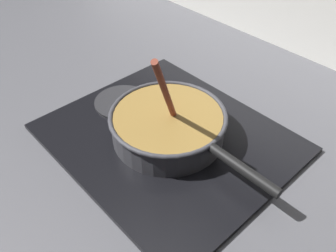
# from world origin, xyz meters

# --- Properties ---
(ground) EXTENTS (2.40, 1.60, 0.04)m
(ground) POSITION_xyz_m (0.00, 0.00, -0.02)
(ground) COLOR #4C4C51
(hob_plate) EXTENTS (0.56, 0.48, 0.01)m
(hob_plate) POSITION_xyz_m (0.11, 0.18, 0.01)
(hob_plate) COLOR black
(hob_plate) RESTS_ON ground
(burner_ring) EXTENTS (0.17, 0.17, 0.01)m
(burner_ring) POSITION_xyz_m (0.11, 0.18, 0.02)
(burner_ring) COLOR #592D0C
(burner_ring) RESTS_ON hob_plate
(spare_burner) EXTENTS (0.15, 0.15, 0.01)m
(spare_burner) POSITION_xyz_m (-0.08, 0.18, 0.01)
(spare_burner) COLOR #262628
(spare_burner) RESTS_ON hob_plate
(cooking_pan) EXTENTS (0.45, 0.28, 0.27)m
(cooking_pan) POSITION_xyz_m (0.11, 0.18, 0.05)
(cooking_pan) COLOR #38383D
(cooking_pan) RESTS_ON hob_plate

